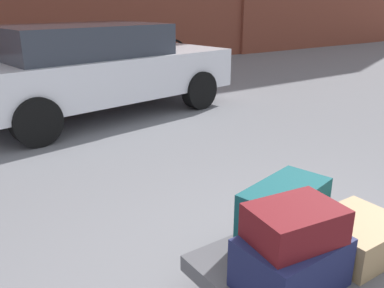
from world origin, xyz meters
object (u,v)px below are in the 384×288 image
(parked_car, at_px, (95,67))
(bollard_kerb_near, at_px, (114,67))
(suitcase_navy_stacked_top, at_px, (291,263))
(suitcase_tan_rear_right, at_px, (356,236))
(bollard_kerb_mid, at_px, (169,62))
(duffel_bag_teal_front_right, at_px, (284,212))
(luggage_cart, at_px, (309,267))
(duffel_bag_maroon_topmost_pile, at_px, (295,224))
(bicycle_leaning, at_px, (158,52))

(parked_car, height_order, bollard_kerb_near, parked_car)
(suitcase_navy_stacked_top, xyz_separation_m, parked_car, (0.99, 5.02, 0.28))
(suitcase_tan_rear_right, bearing_deg, bollard_kerb_mid, 66.84)
(suitcase_navy_stacked_top, relative_size, duffel_bag_teal_front_right, 0.87)
(suitcase_navy_stacked_top, distance_m, suitcase_tan_rear_right, 0.55)
(parked_car, xyz_separation_m, bollard_kerb_near, (1.43, 2.50, -0.42))
(luggage_cart, bearing_deg, duffel_bag_maroon_topmost_pile, -161.07)
(suitcase_navy_stacked_top, distance_m, bollard_kerb_mid, 8.48)
(duffel_bag_maroon_topmost_pile, relative_size, bollard_kerb_near, 0.66)
(luggage_cart, bearing_deg, bicycle_leaning, 64.76)
(bollard_kerb_mid, bearing_deg, bollard_kerb_near, 180.00)
(duffel_bag_teal_front_right, distance_m, duffel_bag_maroon_topmost_pile, 0.51)
(parked_car, bearing_deg, bicycle_leaning, 49.17)
(bollard_kerb_near, bearing_deg, bollard_kerb_mid, 0.00)
(suitcase_navy_stacked_top, xyz_separation_m, bollard_kerb_near, (2.42, 7.52, -0.14))
(suitcase_tan_rear_right, height_order, bollard_kerb_mid, bollard_kerb_mid)
(suitcase_navy_stacked_top, xyz_separation_m, suitcase_tan_rear_right, (0.55, -0.01, -0.03))
(bicycle_leaning, xyz_separation_m, bollard_kerb_near, (-2.12, -1.60, -0.04))
(suitcase_tan_rear_right, xyz_separation_m, bollard_kerb_mid, (3.37, 7.53, -0.11))
(duffel_bag_teal_front_right, relative_size, bollard_kerb_near, 0.90)
(bollard_kerb_mid, bearing_deg, duffel_bag_teal_front_right, -116.65)
(suitcase_tan_rear_right, xyz_separation_m, bicycle_leaning, (3.99, 9.13, -0.07))
(parked_car, bearing_deg, bollard_kerb_near, 60.28)
(bollard_kerb_near, bearing_deg, duffel_bag_teal_front_right, -106.35)
(bollard_kerb_near, bearing_deg, suitcase_tan_rear_right, -103.98)
(bicycle_leaning, bearing_deg, luggage_cart, -115.24)
(suitcase_tan_rear_right, relative_size, bicycle_leaning, 0.28)
(luggage_cart, bearing_deg, duffel_bag_teal_front_right, 82.62)
(bicycle_leaning, bearing_deg, duffel_bag_maroon_topmost_pile, -116.45)
(duffel_bag_teal_front_right, xyz_separation_m, parked_car, (0.67, 4.67, 0.25))
(bicycle_leaning, height_order, bollard_kerb_mid, bicycle_leaning)
(duffel_bag_maroon_topmost_pile, distance_m, bicycle_leaning, 10.19)
(suitcase_navy_stacked_top, bearing_deg, duffel_bag_maroon_topmost_pile, 178.99)
(duffel_bag_teal_front_right, distance_m, parked_car, 4.72)
(bicycle_leaning, xyz_separation_m, bollard_kerb_mid, (-0.62, -1.60, -0.04))
(luggage_cart, relative_size, duffel_bag_teal_front_right, 2.00)
(suitcase_navy_stacked_top, height_order, parked_car, parked_car)
(duffel_bag_teal_front_right, relative_size, duffel_bag_maroon_topmost_pile, 1.36)
(suitcase_tan_rear_right, bearing_deg, bollard_kerb_near, 76.97)
(duffel_bag_teal_front_right, height_order, bollard_kerb_near, duffel_bag_teal_front_right)
(luggage_cart, relative_size, bollard_kerb_near, 1.80)
(suitcase_navy_stacked_top, xyz_separation_m, bollard_kerb_mid, (3.91, 7.52, -0.14))
(bollard_kerb_mid, bearing_deg, suitcase_tan_rear_right, -114.11)
(duffel_bag_maroon_topmost_pile, relative_size, parked_car, 0.10)
(suitcase_tan_rear_right, xyz_separation_m, parked_car, (0.45, 5.03, 0.31))
(suitcase_tan_rear_right, distance_m, parked_car, 5.06)
(duffel_bag_teal_front_right, relative_size, bicycle_leaning, 0.35)
(duffel_bag_maroon_topmost_pile, relative_size, bicycle_leaning, 0.25)
(bollard_kerb_mid, bearing_deg, parked_car, -139.44)
(parked_car, bearing_deg, suitcase_tan_rear_right, -95.08)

